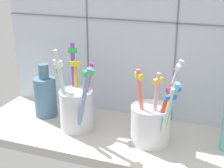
# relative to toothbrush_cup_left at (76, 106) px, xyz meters

# --- Properties ---
(counter_slab) EXTENTS (0.64, 0.22, 0.02)m
(counter_slab) POSITION_rel_toothbrush_cup_left_xyz_m (0.08, 0.01, -0.06)
(counter_slab) COLOR #BCB7AD
(counter_slab) RESTS_ON ground
(tile_wall_back) EXTENTS (0.64, 0.02, 0.45)m
(tile_wall_back) POSITION_rel_toothbrush_cup_left_xyz_m (0.08, 0.13, 0.15)
(tile_wall_back) COLOR silver
(tile_wall_back) RESTS_ON ground
(toothbrush_cup_left) EXTENTS (0.11, 0.12, 0.19)m
(toothbrush_cup_left) POSITION_rel_toothbrush_cup_left_xyz_m (0.00, 0.00, 0.00)
(toothbrush_cup_left) COLOR silver
(toothbrush_cup_left) RESTS_ON counter_slab
(toothbrush_cup_right) EXTENTS (0.11, 0.10, 0.19)m
(toothbrush_cup_right) POSITION_rel_toothbrush_cup_left_xyz_m (0.17, -0.00, -0.01)
(toothbrush_cup_right) COLOR white
(toothbrush_cup_right) RESTS_ON counter_slab
(ceramic_vase) EXTENTS (0.05, 0.05, 0.13)m
(ceramic_vase) POSITION_rel_toothbrush_cup_left_xyz_m (-0.10, 0.04, -0.00)
(ceramic_vase) COLOR slate
(ceramic_vase) RESTS_ON counter_slab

